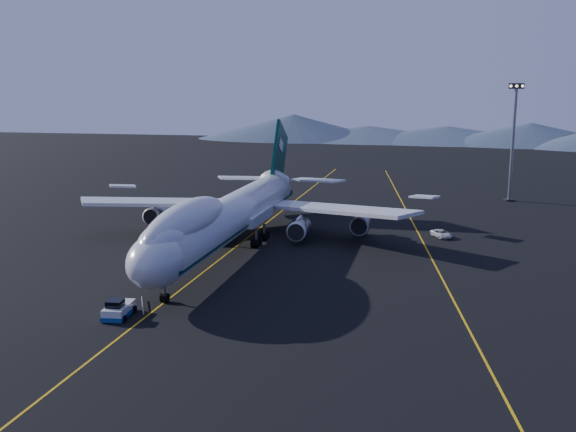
% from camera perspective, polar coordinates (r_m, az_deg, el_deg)
% --- Properties ---
extents(ground, '(500.00, 500.00, 0.00)m').
position_cam_1_polar(ground, '(103.07, -4.99, -3.00)').
color(ground, black).
rests_on(ground, ground).
extents(taxiway_line_main, '(0.25, 220.00, 0.01)m').
position_cam_1_polar(taxiway_line_main, '(103.07, -4.99, -3.00)').
color(taxiway_line_main, '#E5A90D').
rests_on(taxiway_line_main, ground).
extents(taxiway_line_side, '(28.08, 198.09, 0.01)m').
position_cam_1_polar(taxiway_line_side, '(108.04, 12.05, -2.55)').
color(taxiway_line_side, '#E5A90D').
rests_on(taxiway_line_side, ground).
extents(boeing_747, '(59.62, 72.43, 19.37)m').
position_cam_1_polar(boeing_747, '(101.85, -5.04, 0.17)').
color(boeing_747, silver).
rests_on(boeing_747, ground).
extents(pushback_tug, '(3.24, 5.12, 2.12)m').
position_cam_1_polar(pushback_tug, '(75.39, -14.80, -8.15)').
color(pushback_tug, silver).
rests_on(pushback_tug, ground).
extents(service_van, '(4.23, 5.21, 1.32)m').
position_cam_1_polar(service_van, '(114.21, 13.48, -1.54)').
color(service_van, silver).
rests_on(service_van, ground).
extents(floodlight_mast, '(3.29, 2.47, 26.63)m').
position_cam_1_polar(floodlight_mast, '(155.06, 19.35, 6.21)').
color(floodlight_mast, black).
rests_on(floodlight_mast, ground).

